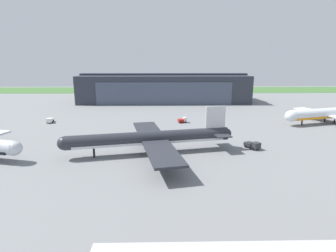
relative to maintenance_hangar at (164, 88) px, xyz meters
name	(u,v)px	position (x,y,z in m)	size (l,w,h in m)	color
ground_plane	(161,162)	(-1.40, -107.65, -8.47)	(440.00, 440.00, 0.00)	slate
grass_field_strip	(162,90)	(-1.40, 75.21, -8.43)	(440.00, 56.00, 0.08)	#406B33
maintenance_hangar	(164,88)	(0.00, 0.00, 0.00)	(103.93, 32.54, 17.85)	#2D333D
airliner_near_right	(151,138)	(-4.08, -100.84, -4.31)	(46.57, 42.24, 12.40)	#282B33
airliner_far_left	(327,114)	(66.57, -64.84, -4.58)	(39.71, 33.42, 13.63)	silver
ops_van	(253,145)	(25.04, -97.52, -7.40)	(4.00, 5.26, 2.12)	#2D2D33
baggage_tug	(183,120)	(7.34, -62.96, -7.39)	(3.85, 3.24, 2.24)	silver
stair_truck	(50,120)	(-47.73, -61.65, -7.39)	(3.21, 5.27, 2.07)	white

